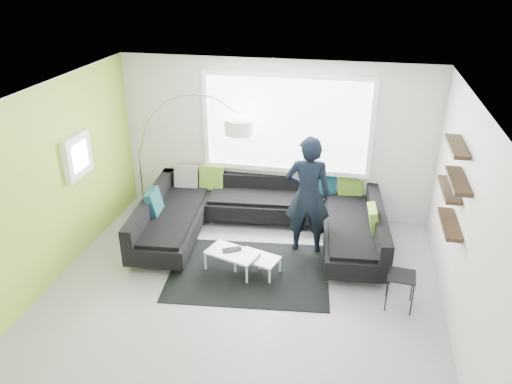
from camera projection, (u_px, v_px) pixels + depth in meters
ground at (244, 289)px, 7.14m from camera, size 5.50×5.50×0.00m
room_shell at (249, 167)px, 6.54m from camera, size 5.54×5.04×2.82m
sectional_sofa at (261, 221)px, 8.21m from camera, size 4.11×2.76×0.84m
rug at (249, 272)px, 7.52m from camera, size 2.54×1.97×0.01m
coffee_table at (245, 262)px, 7.47m from camera, size 1.11×0.84×0.32m
arc_lamp at (138, 154)px, 8.81m from camera, size 2.21×0.90×2.30m
side_table at (400, 290)px, 6.70m from camera, size 0.39×0.39×0.50m
person at (308, 195)px, 7.71m from camera, size 0.78×0.58×1.93m
laptop at (233, 251)px, 7.44m from camera, size 0.46×0.44×0.02m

